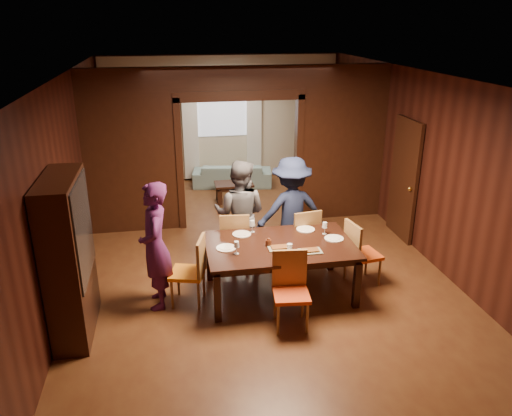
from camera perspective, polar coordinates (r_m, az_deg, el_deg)
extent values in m
plane|color=#522917|center=(8.13, -0.05, -5.89)|extent=(9.00, 9.00, 0.00)
cube|color=silver|center=(7.29, -0.06, 14.88)|extent=(5.50, 9.00, 0.02)
cube|color=black|center=(11.92, -3.93, 10.20)|extent=(5.50, 0.02, 2.90)
cube|color=black|center=(7.62, -20.88, 2.59)|extent=(0.02, 9.00, 2.90)
cube|color=black|center=(8.49, 18.60, 4.68)|extent=(0.02, 9.00, 2.90)
cube|color=black|center=(9.10, -13.93, 4.59)|extent=(1.65, 0.15, 2.40)
cube|color=black|center=(9.63, 9.64, 5.80)|extent=(1.65, 0.15, 2.40)
cube|color=black|center=(8.89, -1.93, 14.36)|extent=(5.50, 0.15, 0.50)
cube|color=beige|center=(11.89, -3.91, 10.17)|extent=(5.40, 0.04, 2.85)
imported|color=#501B50|center=(6.69, -11.44, -4.28)|extent=(0.43, 0.65, 1.74)
imported|color=#505157|center=(7.62, -1.85, -0.74)|extent=(1.02, 0.92, 1.71)
imported|color=#18203D|center=(7.78, 4.03, -0.31)|extent=(1.16, 0.73, 1.71)
imported|color=#7FA4A6|center=(11.59, -2.72, 3.86)|extent=(1.88, 0.96, 0.52)
imported|color=black|center=(6.99, 3.85, -3.40)|extent=(0.28, 0.28, 0.07)
cube|color=black|center=(7.04, 2.71, -6.95)|extent=(2.03, 1.26, 0.76)
cube|color=black|center=(10.60, -2.53, 1.84)|extent=(0.80, 0.50, 0.40)
cube|color=black|center=(6.37, -20.62, -5.34)|extent=(0.40, 1.20, 2.00)
cube|color=black|center=(9.00, 16.56, 3.14)|extent=(0.06, 0.90, 2.10)
cube|color=silver|center=(11.81, -3.92, 11.33)|extent=(1.20, 0.03, 1.30)
cube|color=white|center=(11.80, -7.51, 8.97)|extent=(0.35, 0.06, 2.40)
cube|color=white|center=(11.96, -0.23, 9.31)|extent=(0.35, 0.06, 2.40)
cylinder|color=silver|center=(6.76, -3.43, -4.57)|extent=(0.27, 0.27, 0.01)
cylinder|color=silver|center=(7.16, -1.64, -3.00)|extent=(0.27, 0.27, 0.01)
cylinder|color=white|center=(7.35, 5.69, -2.43)|extent=(0.27, 0.27, 0.01)
cylinder|color=white|center=(7.11, 8.91, -3.45)|extent=(0.27, 0.27, 0.01)
cylinder|color=white|center=(6.50, 3.60, -5.65)|extent=(0.27, 0.27, 0.01)
cube|color=gray|center=(6.73, 2.69, -4.54)|extent=(0.30, 0.20, 0.04)
cube|color=gray|center=(6.68, 6.23, -4.87)|extent=(0.30, 0.20, 0.04)
cylinder|color=silver|center=(6.59, 3.86, -4.68)|extent=(0.07, 0.07, 0.14)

